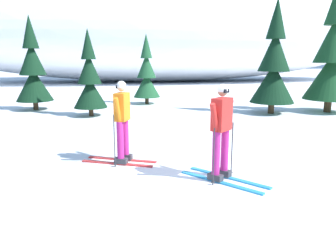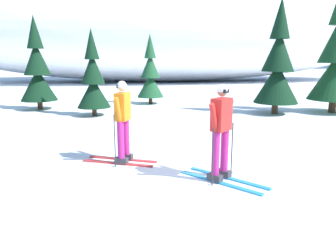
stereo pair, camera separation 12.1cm
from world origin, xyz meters
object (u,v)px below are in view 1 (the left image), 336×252
(pine_tree_center_left, at_px, (90,80))
(pine_tree_center_right, at_px, (274,66))
(pine_tree_center, at_px, (147,75))
(skier_orange_jacket, at_px, (122,121))
(pine_tree_far_right, at_px, (333,57))
(pine_tree_far_left, at_px, (33,71))
(skier_red_jacket, at_px, (222,131))

(pine_tree_center_left, xyz_separation_m, pine_tree_center_right, (7.51, -0.41, 0.52))
(pine_tree_center, bearing_deg, skier_orange_jacket, -97.29)
(pine_tree_center, xyz_separation_m, pine_tree_center_right, (5.01, -3.63, 0.50))
(pine_tree_far_right, bearing_deg, pine_tree_center, 154.43)
(pine_tree_center_left, height_order, pine_tree_center_right, pine_tree_center_right)
(pine_tree_far_right, bearing_deg, pine_tree_center_left, 177.65)
(pine_tree_center_left, bearing_deg, pine_tree_far_left, 143.65)
(pine_tree_center_right, relative_size, pine_tree_far_right, 0.84)
(skier_orange_jacket, bearing_deg, skier_red_jacket, -34.83)
(skier_orange_jacket, xyz_separation_m, skier_red_jacket, (1.86, -1.30, 0.01))
(skier_red_jacket, height_order, pine_tree_far_left, pine_tree_far_left)
(skier_orange_jacket, height_order, pine_tree_center_right, pine_tree_center_right)
(pine_tree_center, bearing_deg, pine_tree_center_right, -35.95)
(skier_red_jacket, height_order, pine_tree_center, pine_tree_center)
(pine_tree_center, relative_size, pine_tree_far_right, 0.63)
(skier_orange_jacket, distance_m, pine_tree_center_left, 6.36)
(skier_red_jacket, bearing_deg, pine_tree_center_left, 112.79)
(pine_tree_far_left, relative_size, pine_tree_center_left, 1.20)
(skier_orange_jacket, distance_m, pine_tree_far_right, 10.63)
(skier_red_jacket, distance_m, pine_tree_center_left, 8.15)
(pine_tree_center, distance_m, pine_tree_center_right, 6.21)
(skier_red_jacket, xyz_separation_m, pine_tree_center, (-0.66, 10.72, 0.50))
(skier_red_jacket, xyz_separation_m, pine_tree_far_right, (6.94, 7.09, 1.37))
(pine_tree_far_right, bearing_deg, skier_orange_jacket, -146.66)
(skier_orange_jacket, bearing_deg, pine_tree_center_left, 101.73)
(pine_tree_far_left, height_order, pine_tree_center, pine_tree_far_left)
(pine_tree_center_left, bearing_deg, pine_tree_far_right, -2.35)
(pine_tree_far_left, relative_size, pine_tree_far_right, 0.74)
(pine_tree_center_right, bearing_deg, pine_tree_center, 144.05)
(skier_red_jacket, xyz_separation_m, pine_tree_center_left, (-3.15, 7.50, 0.48))
(skier_red_jacket, xyz_separation_m, pine_tree_center_right, (4.36, 7.09, 1.00))
(skier_orange_jacket, xyz_separation_m, pine_tree_center_right, (6.22, 5.79, 1.01))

